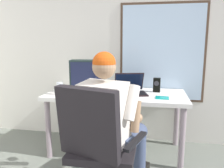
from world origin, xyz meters
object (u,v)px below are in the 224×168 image
at_px(crt_monitor, 88,74).
at_px(office_chair, 97,140).
at_px(desk, 116,100).
at_px(laptop, 130,88).
at_px(cd_case, 162,98).
at_px(person_seated, 112,120).
at_px(wine_glass, 60,86).
at_px(desk_speaker, 157,85).

bearing_deg(crt_monitor, office_chair, -70.35).
height_order(desk, laptop, laptop).
bearing_deg(cd_case, person_seated, -127.68).
bearing_deg(laptop, office_chair, -98.54).
bearing_deg(wine_glass, office_chair, -51.50).
bearing_deg(desk_speaker, cd_case, -79.78).
relative_size(office_chair, person_seated, 0.81).
relative_size(office_chair, crt_monitor, 2.38).
bearing_deg(desk_speaker, desk, -162.67).
xyz_separation_m(crt_monitor, wine_glass, (-0.28, -0.20, -0.11)).
xyz_separation_m(desk, cd_case, (0.53, -0.17, 0.09)).
xyz_separation_m(person_seated, desk_speaker, (0.40, 0.90, 0.16)).
bearing_deg(laptop, person_seated, -96.16).
bearing_deg(cd_case, desk_speaker, 100.22).
bearing_deg(desk, wine_glass, -161.86).
bearing_deg(person_seated, wine_glass, 142.39).
relative_size(desk, cd_case, 11.17).
bearing_deg(person_seated, laptop, 83.84).
bearing_deg(wine_glass, desk_speaker, 17.79).
distance_m(office_chair, crt_monitor, 1.12).
relative_size(laptop, cd_case, 2.95).
relative_size(laptop, wine_glass, 2.97).
bearing_deg(desk, office_chair, -89.45).
xyz_separation_m(desk, desk_speaker, (0.48, 0.15, 0.17)).
distance_m(desk, office_chair, 1.01).
relative_size(person_seated, cd_case, 8.65).
xyz_separation_m(office_chair, desk_speaker, (0.47, 1.16, 0.24)).
height_order(desk, office_chair, office_chair).
relative_size(office_chair, wine_glass, 7.06).
xyz_separation_m(desk, wine_glass, (-0.63, -0.21, 0.19)).
distance_m(person_seated, desk_speaker, 1.00).
bearing_deg(desk, laptop, 9.23).
height_order(office_chair, laptop, office_chair).
xyz_separation_m(laptop, cd_case, (0.37, -0.19, -0.06)).
xyz_separation_m(office_chair, cd_case, (0.52, 0.84, 0.16)).
xyz_separation_m(office_chair, crt_monitor, (-0.36, 1.00, 0.37)).
distance_m(desk, wine_glass, 0.69).
bearing_deg(person_seated, office_chair, -105.58).
bearing_deg(crt_monitor, person_seated, -60.08).
bearing_deg(person_seated, crt_monitor, 119.92).
bearing_deg(desk_speaker, laptop, -158.65).
distance_m(crt_monitor, cd_case, 0.92).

